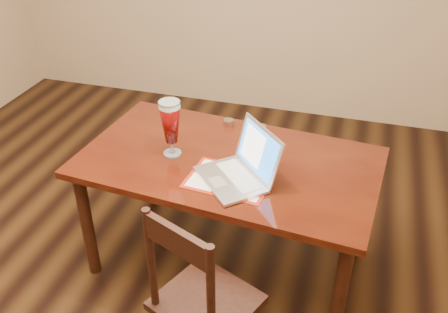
% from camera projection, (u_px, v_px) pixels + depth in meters
% --- Properties ---
extents(ground, '(5.00, 5.00, 0.00)m').
position_uv_depth(ground, '(136.00, 293.00, 2.85)').
color(ground, black).
rests_on(ground, ground).
extents(dining_table, '(1.66, 1.03, 1.06)m').
position_uv_depth(dining_table, '(226.00, 171.00, 2.71)').
color(dining_table, '#481709').
rests_on(dining_table, ground).
extents(dining_chair, '(0.53, 0.52, 0.97)m').
position_uv_depth(dining_chair, '(201.00, 302.00, 2.21)').
color(dining_chair, black).
rests_on(dining_chair, ground).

